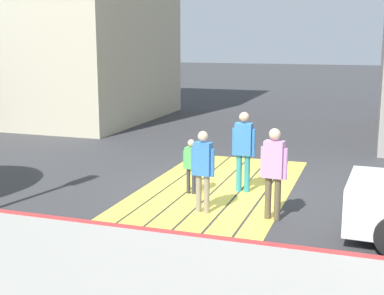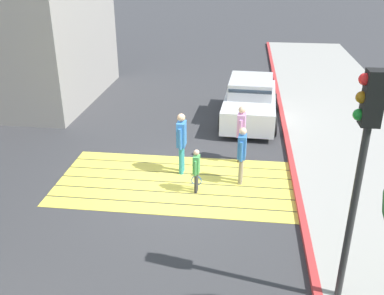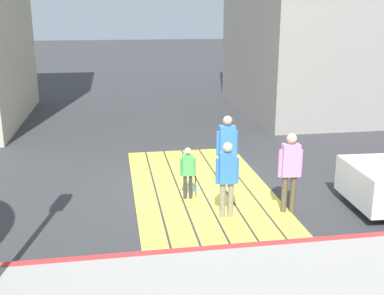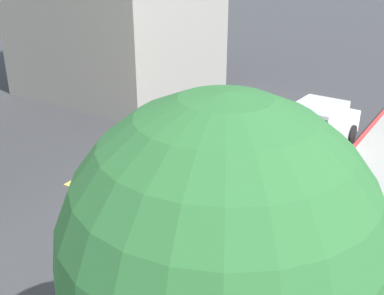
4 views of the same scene
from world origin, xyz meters
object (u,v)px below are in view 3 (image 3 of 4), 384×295
object	(u,v)px
pedestrian_adult_lead	(227,147)
pedestrian_child_with_racket	(188,171)
pedestrian_adult_trailing	(227,175)
pedestrian_adult_side	(290,167)

from	to	relation	value
pedestrian_adult_lead	pedestrian_child_with_racket	bearing A→B (deg)	117.48
pedestrian_adult_lead	pedestrian_child_with_racket	size ratio (longest dim) A/B	1.47
pedestrian_adult_lead	pedestrian_adult_trailing	xyz separation A→B (m)	(-1.67, 0.40, -0.10)
pedestrian_adult_side	pedestrian_adult_trailing	bearing A→B (deg)	91.84
pedestrian_adult_side	pedestrian_adult_lead	bearing A→B (deg)	30.42
pedestrian_adult_trailing	pedestrian_adult_lead	bearing A→B (deg)	-13.54
pedestrian_adult_lead	pedestrian_adult_side	bearing A→B (deg)	-149.58
pedestrian_adult_trailing	pedestrian_child_with_racket	bearing A→B (deg)	28.44
pedestrian_adult_lead	pedestrian_adult_side	xyz separation A→B (m)	(-1.63, -0.96, -0.03)
pedestrian_adult_trailing	pedestrian_adult_side	distance (m)	1.36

